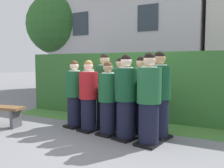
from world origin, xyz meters
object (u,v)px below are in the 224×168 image
object	(u,v)px
student_front_row_2	(108,100)
student_rear_row_0	(89,93)
student_in_red_blazer	(89,98)
student_rear_row_2	(121,96)
student_front_row_0	(75,96)
student_front_row_3	(126,99)
student_rear_row_4	(159,97)
student_front_row_4	(149,101)
student_rear_row_1	(105,92)
student_rear_row_3	(141,97)

from	to	relation	value
student_front_row_2	student_rear_row_0	distance (m)	1.12
student_in_red_blazer	student_rear_row_2	size ratio (longest dim) A/B	0.96
student_front_row_0	student_rear_row_0	distance (m)	0.49
student_front_row_3	student_rear_row_4	xyz separation A→B (m)	(0.57, 0.33, 0.03)
student_front_row_2	student_rear_row_2	xyz separation A→B (m)	(0.08, 0.44, 0.05)
student_front_row_2	student_front_row_4	world-z (taller)	student_front_row_4
student_front_row_3	student_front_row_4	size ratio (longest dim) A/B	0.99
student_front_row_2	student_rear_row_4	world-z (taller)	student_rear_row_4
student_rear_row_0	student_rear_row_1	bearing A→B (deg)	-11.94
student_front_row_3	student_front_row_2	bearing A→B (deg)	169.16
student_rear_row_3	student_rear_row_1	bearing A→B (deg)	168.85
student_in_red_blazer	student_rear_row_2	bearing A→B (deg)	31.67
student_in_red_blazer	student_rear_row_0	distance (m)	0.71
student_front_row_3	student_rear_row_0	distance (m)	1.55
student_rear_row_1	student_front_row_4	bearing A→B (deg)	-29.69
student_rear_row_1	student_rear_row_4	world-z (taller)	student_rear_row_4
student_rear_row_2	student_front_row_2	bearing A→B (deg)	-100.55
student_front_row_3	student_rear_row_3	size ratio (longest dim) A/B	1.01
student_rear_row_4	student_rear_row_2	bearing A→B (deg)	167.91
student_front_row_2	student_rear_row_2	size ratio (longest dim) A/B	0.94
student_front_row_4	student_rear_row_0	world-z (taller)	student_front_row_4
student_rear_row_2	student_rear_row_4	xyz separation A→B (m)	(0.93, -0.20, 0.05)
student_front_row_4	student_front_row_2	bearing A→B (deg)	167.85
student_front_row_0	student_front_row_3	bearing A→B (deg)	-10.86
student_front_row_3	student_rear_row_2	xyz separation A→B (m)	(-0.37, 0.53, -0.02)
student_front_row_3	student_rear_row_0	bearing A→B (deg)	150.72
student_rear_row_1	student_rear_row_2	bearing A→B (deg)	-14.49
student_rear_row_2	student_rear_row_3	size ratio (longest dim) A/B	0.99
student_in_red_blazer	student_rear_row_4	size ratio (longest dim) A/B	0.90
student_front_row_3	student_rear_row_0	world-z (taller)	student_front_row_3
student_rear_row_3	student_front_row_2	bearing A→B (deg)	-147.83
student_front_row_2	student_front_row_4	size ratio (longest dim) A/B	0.91
student_front_row_4	student_rear_row_4	world-z (taller)	student_rear_row_4
student_rear_row_3	student_rear_row_4	xyz separation A→B (m)	(0.43, -0.13, 0.04)
student_front_row_0	student_front_row_2	distance (m)	1.01
student_front_row_2	student_rear_row_3	distance (m)	0.70
student_front_row_0	student_rear_row_4	xyz separation A→B (m)	(2.00, 0.05, 0.08)
student_front_row_0	student_rear_row_0	size ratio (longest dim) A/B	0.99
student_rear_row_0	student_front_row_2	bearing A→B (deg)	-36.68
student_in_red_blazer	student_rear_row_4	world-z (taller)	student_rear_row_4
student_front_row_0	student_front_row_4	bearing A→B (deg)	-11.50
student_rear_row_2	student_rear_row_4	size ratio (longest dim) A/B	0.94
student_front_row_0	student_in_red_blazer	xyz separation A→B (m)	(0.47, -0.12, -0.00)
student_front_row_3	student_rear_row_4	distance (m)	0.65
student_front_row_3	student_rear_row_3	world-z (taller)	student_front_row_3
student_rear_row_2	student_rear_row_4	bearing A→B (deg)	-12.09
student_front_row_0	student_front_row_4	distance (m)	1.99
student_in_red_blazer	student_rear_row_0	bearing A→B (deg)	122.24
student_front_row_0	student_front_row_2	world-z (taller)	student_front_row_0
student_front_row_4	student_rear_row_3	distance (m)	0.69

